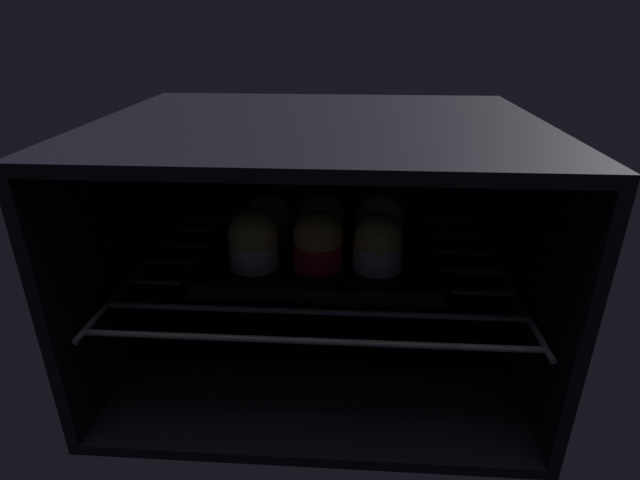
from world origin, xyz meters
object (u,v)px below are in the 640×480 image
(muffin_row0_col1, at_px, (317,242))
(muffin_row0_col2, at_px, (378,243))
(muffin_row1_col1, at_px, (320,221))
(muffin_row1_col2, at_px, (380,221))
(muffin_row0_col0, at_px, (253,240))
(baking_tray, at_px, (320,256))
(muffin_row1_col0, at_px, (269,220))

(muffin_row0_col1, bearing_deg, muffin_row0_col2, 2.67)
(muffin_row1_col1, bearing_deg, muffin_row1_col2, 0.52)
(muffin_row1_col2, bearing_deg, muffin_row0_col0, -153.78)
(baking_tray, height_order, muffin_row1_col0, muffin_row1_col0)
(muffin_row0_col1, xyz_separation_m, muffin_row1_col2, (0.09, 0.09, -0.00))
(muffin_row0_col2, bearing_deg, baking_tray, 153.97)
(muffin_row0_col1, height_order, muffin_row1_col2, muffin_row0_col1)
(muffin_row1_col2, bearing_deg, muffin_row0_col1, -136.13)
(muffin_row1_col1, bearing_deg, muffin_row0_col1, -89.35)
(muffin_row0_col0, bearing_deg, muffin_row0_col1, 0.64)
(muffin_row0_col2, relative_size, muffin_row1_col1, 1.03)
(muffin_row0_col1, distance_m, muffin_row1_col0, 0.12)
(muffin_row0_col0, bearing_deg, muffin_row1_col1, 44.99)
(muffin_row1_col0, bearing_deg, muffin_row0_col1, -46.22)
(muffin_row1_col0, bearing_deg, muffin_row0_col0, -94.98)
(baking_tray, height_order, muffin_row1_col2, muffin_row1_col2)
(muffin_row0_col1, height_order, muffin_row1_col1, muffin_row0_col1)
(muffin_row1_col1, bearing_deg, muffin_row0_col2, -44.00)
(muffin_row0_col0, xyz_separation_m, muffin_row1_col1, (0.09, 0.09, -0.00))
(muffin_row0_col0, relative_size, muffin_row0_col1, 1.00)
(muffin_row0_col1, xyz_separation_m, muffin_row1_col0, (-0.08, 0.09, -0.00))
(muffin_row0_col2, xyz_separation_m, muffin_row1_col1, (-0.09, 0.08, -0.00))
(muffin_row1_col1, bearing_deg, muffin_row0_col0, -135.01)
(baking_tray, distance_m, muffin_row0_col2, 0.10)
(muffin_row0_col2, bearing_deg, muffin_row0_col1, -177.33)
(muffin_row0_col1, relative_size, muffin_row1_col2, 1.02)
(muffin_row1_col0, distance_m, muffin_row1_col1, 0.08)
(baking_tray, xyz_separation_m, muffin_row0_col1, (-0.00, -0.05, 0.04))
(baking_tray, height_order, muffin_row0_col1, muffin_row0_col1)
(baking_tray, bearing_deg, muffin_row0_col1, -91.78)
(muffin_row1_col0, bearing_deg, muffin_row1_col1, 1.38)
(muffin_row0_col2, bearing_deg, muffin_row1_col1, 136.00)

